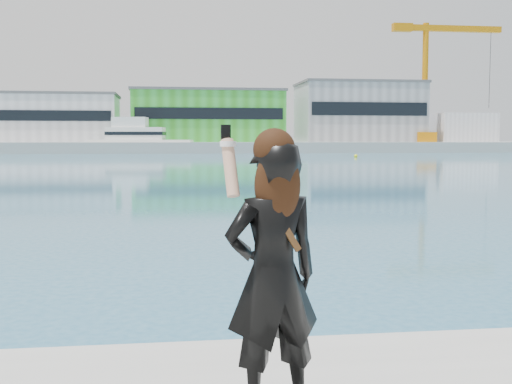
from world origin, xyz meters
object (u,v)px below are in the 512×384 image
at_px(buoy_near, 356,157).
at_px(woman, 273,268).
at_px(dock_crane, 431,78).
at_px(motor_yacht, 139,140).

relative_size(buoy_near, woman, 0.30).
distance_m(dock_crane, buoy_near, 49.63).
xyz_separation_m(dock_crane, woman, (-52.61, -122.36, -13.43)).
distance_m(buoy_near, woman, 87.43).
bearing_deg(buoy_near, motor_yacht, 134.63).
bearing_deg(woman, dock_crane, -126.39).
height_order(dock_crane, woman, dock_crane).
height_order(dock_crane, motor_yacht, dock_crane).
bearing_deg(dock_crane, buoy_near, -125.00).
xyz_separation_m(motor_yacht, woman, (5.89, -115.41, -0.78)).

